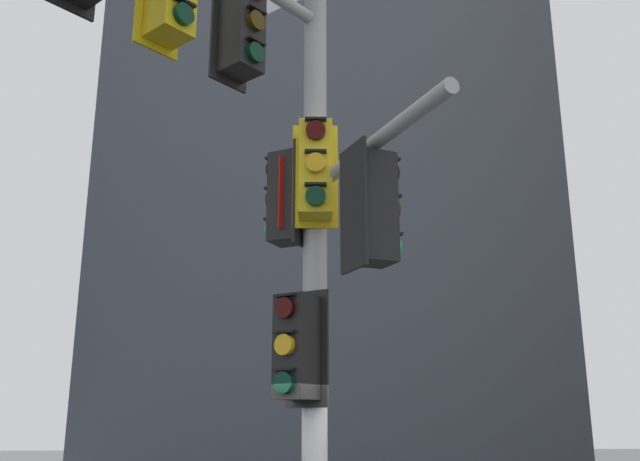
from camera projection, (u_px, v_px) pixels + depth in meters
name	position (u px, v px, depth m)	size (l,w,h in m)	color
building_mid_block	(316.00, 44.00, 35.39)	(16.79, 16.79, 41.17)	#4C5460
signal_pole_assembly	(278.00, 174.00, 6.92)	(3.27, 2.85, 7.57)	#B2B2B5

